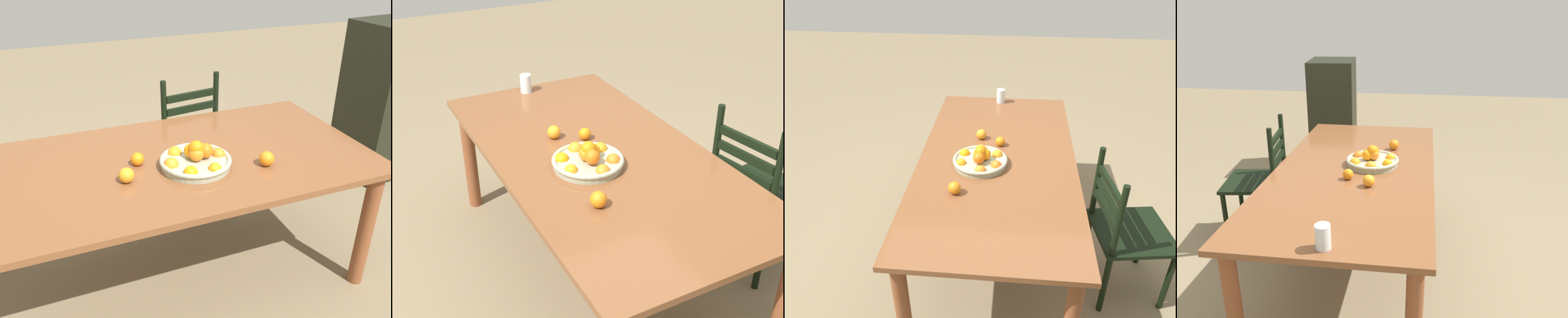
% 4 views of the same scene
% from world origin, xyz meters
% --- Properties ---
extents(ground_plane, '(12.00, 12.00, 0.00)m').
position_xyz_m(ground_plane, '(0.00, 0.00, 0.00)').
color(ground_plane, '#817053').
extents(dining_table, '(2.01, 1.02, 0.73)m').
position_xyz_m(dining_table, '(0.00, 0.00, 0.64)').
color(dining_table, brown).
rests_on(dining_table, ground).
extents(chair_near_window, '(0.50, 0.50, 0.94)m').
position_xyz_m(chair_near_window, '(0.33, 0.79, 0.46)').
color(chair_near_window, black).
rests_on(chair_near_window, ground).
extents(cabinet, '(0.61, 0.52, 1.18)m').
position_xyz_m(cabinet, '(1.93, 0.58, 0.59)').
color(cabinet, black).
rests_on(cabinet, ground).
extents(fruit_bowl, '(0.35, 0.35, 0.14)m').
position_xyz_m(fruit_bowl, '(0.09, -0.10, 0.77)').
color(fruit_bowl, '#A2A78D').
rests_on(fruit_bowl, dining_table).
extents(orange_loose_0, '(0.07, 0.07, 0.07)m').
position_xyz_m(orange_loose_0, '(-0.25, -0.13, 0.77)').
color(orange_loose_0, orange).
rests_on(orange_loose_0, dining_table).
extents(orange_loose_1, '(0.06, 0.06, 0.06)m').
position_xyz_m(orange_loose_1, '(-0.17, 0.01, 0.77)').
color(orange_loose_1, orange).
rests_on(orange_loose_1, dining_table).
extents(orange_loose_2, '(0.07, 0.07, 0.07)m').
position_xyz_m(orange_loose_2, '(0.41, -0.22, 0.77)').
color(orange_loose_2, orange).
rests_on(orange_loose_2, dining_table).
extents(drinking_glass, '(0.07, 0.07, 0.11)m').
position_xyz_m(drinking_glass, '(-0.91, -0.02, 0.79)').
color(drinking_glass, silver).
rests_on(drinking_glass, dining_table).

